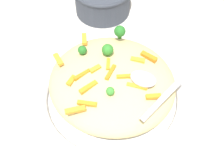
{
  "coord_description": "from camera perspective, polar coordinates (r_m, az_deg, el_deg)",
  "views": [
    {
      "loc": [
        0.18,
        -0.34,
        0.58
      ],
      "look_at": [
        0.0,
        0.0,
        0.07
      ],
      "focal_mm": 46.24,
      "sensor_mm": 36.0,
      "label": 1
    }
  ],
  "objects": [
    {
      "name": "ground_plane",
      "position": [
        0.7,
        0.0,
        -3.44
      ],
      "size": [
        2.4,
        2.4,
        0.0
      ],
      "primitive_type": "plane",
      "color": "beige"
    },
    {
      "name": "serving_bowl",
      "position": [
        0.68,
        0.0,
        -2.43
      ],
      "size": [
        0.34,
        0.34,
        0.04
      ],
      "color": "silver",
      "rests_on": "ground_plane"
    },
    {
      "name": "pasta_mound",
      "position": [
        0.64,
        0.0,
        0.31
      ],
      "size": [
        0.28,
        0.27,
        0.08
      ],
      "primitive_type": "ellipsoid",
      "color": "#D1BA7A",
      "rests_on": "serving_bowl"
    },
    {
      "name": "carrot_piece_0",
      "position": [
        0.58,
        8.19,
        -2.44
      ],
      "size": [
        0.03,
        0.02,
        0.01
      ],
      "primitive_type": "cube",
      "rotation": [
        0.0,
        0.0,
        0.58
      ],
      "color": "orange",
      "rests_on": "pasta_mound"
    },
    {
      "name": "carrot_piece_1",
      "position": [
        0.6,
        0.08,
        2.16
      ],
      "size": [
        0.01,
        0.04,
        0.01
      ],
      "primitive_type": "cube",
      "rotation": [
        0.0,
        0.0,
        4.78
      ],
      "color": "orange",
      "rests_on": "pasta_mound"
    },
    {
      "name": "carrot_piece_2",
      "position": [
        0.64,
        7.31,
        5.41
      ],
      "size": [
        0.04,
        0.02,
        0.01
      ],
      "primitive_type": "cube",
      "rotation": [
        0.0,
        0.0,
        6.13
      ],
      "color": "orange",
      "rests_on": "pasta_mound"
    },
    {
      "name": "carrot_piece_3",
      "position": [
        0.58,
        -4.69,
        -0.65
      ],
      "size": [
        0.03,
        0.04,
        0.01
      ],
      "primitive_type": "cube",
      "rotation": [
        0.0,
        0.0,
        1.16
      ],
      "color": "orange",
      "rests_on": "pasta_mound"
    },
    {
      "name": "carrot_piece_4",
      "position": [
        0.68,
        -5.51,
        8.87
      ],
      "size": [
        0.03,
        0.03,
        0.01
      ],
      "primitive_type": "cube",
      "rotation": [
        0.0,
        0.0,
        5.29
      ],
      "color": "orange",
      "rests_on": "pasta_mound"
    },
    {
      "name": "carrot_piece_5",
      "position": [
        0.57,
        -4.96,
        -3.85
      ],
      "size": [
        0.04,
        0.02,
        0.01
      ],
      "primitive_type": "cube",
      "rotation": [
        0.0,
        0.0,
        3.47
      ],
      "color": "orange",
      "rests_on": "pasta_mound"
    },
    {
      "name": "carrot_piece_6",
      "position": [
        0.61,
        -5.88,
        1.83
      ],
      "size": [
        0.02,
        0.04,
        0.01
      ],
      "primitive_type": "cube",
      "rotation": [
        0.0,
        0.0,
        1.14
      ],
      "color": "orange",
      "rests_on": "pasta_mound"
    },
    {
      "name": "carrot_piece_7",
      "position": [
        0.61,
        -3.32,
        3.0
      ],
      "size": [
        0.02,
        0.03,
        0.01
      ],
      "primitive_type": "cube",
      "rotation": [
        0.0,
        0.0,
        1.12
      ],
      "color": "orange",
      "rests_on": "pasta_mound"
    },
    {
      "name": "carrot_piece_8",
      "position": [
        0.59,
        4.95,
        -0.46
      ],
      "size": [
        0.04,
        0.02,
        0.01
      ],
      "primitive_type": "cube",
      "rotation": [
        0.0,
        0.0,
        0.27
      ],
      "color": "orange",
      "rests_on": "pasta_mound"
    },
    {
      "name": "carrot_piece_9",
      "position": [
        0.6,
        -8.03,
        0.71
      ],
      "size": [
        0.01,
        0.03,
        0.01
      ],
      "primitive_type": "cube",
      "rotation": [
        0.0,
        0.0,
        1.57
      ],
      "color": "orange",
      "rests_on": "pasta_mound"
    },
    {
      "name": "carrot_piece_10",
      "position": [
        0.63,
        5.11,
        4.78
      ],
      "size": [
        0.03,
        0.02,
        0.01
      ],
      "primitive_type": "cube",
      "rotation": [
        0.0,
        0.0,
        0.26
      ],
      "color": "orange",
      "rests_on": "pasta_mound"
    },
    {
      "name": "carrot_piece_11",
      "position": [
        0.64,
        -10.6,
        4.82
      ],
      "size": [
        0.03,
        0.03,
        0.01
      ],
      "primitive_type": "cube",
      "rotation": [
        0.0,
        0.0,
        5.69
      ],
      "color": "orange",
      "rests_on": "pasta_mound"
    },
    {
      "name": "carrot_piece_12",
      "position": [
        0.59,
        2.8,
        1.26
      ],
      "size": [
        0.04,
        0.03,
        0.01
      ],
      "primitive_type": "cube",
      "rotation": [
        0.0,
        0.0,
        0.56
      ],
      "color": "orange",
      "rests_on": "pasta_mound"
    },
    {
      "name": "carrot_piece_13",
      "position": [
        0.56,
        -7.29,
        -5.1
      ],
      "size": [
        0.04,
        0.03,
        0.01
      ],
      "primitive_type": "cube",
      "rotation": [
        0.0,
        0.0,
        3.87
      ],
      "color": "orange",
      "rests_on": "pasta_mound"
    },
    {
      "name": "carrot_piece_14",
      "position": [
        0.62,
        -0.77,
        3.9
      ],
      "size": [
        0.02,
        0.03,
        0.01
      ],
      "primitive_type": "cube",
      "rotation": [
        0.0,
        0.0,
        2.01
      ],
      "color": "orange",
      "rests_on": "pasta_mound"
    },
    {
      "name": "broccoli_floret_0",
      "position": [
        0.63,
        -0.87,
        6.75
      ],
      "size": [
        0.03,
        0.03,
        0.03
      ],
      "color": "#296820",
      "rests_on": "pasta_mound"
    },
    {
      "name": "broccoli_floret_1",
      "position": [
        0.56,
        -0.36,
        -1.44
      ],
      "size": [
        0.02,
        0.02,
        0.02
      ],
      "color": "#377928",
      "rests_on": "pasta_mound"
    },
    {
      "name": "broccoli_floret_2",
      "position": [
        0.67,
        1.55,
        10.33
      ],
      "size": [
        0.03,
        0.03,
        0.03
      ],
      "color": "#205B1C",
      "rests_on": "pasta_mound"
    },
    {
      "name": "broccoli_floret_3",
      "position": [
        0.64,
        -5.89,
        6.67
      ],
      "size": [
        0.02,
        0.02,
        0.02
      ],
      "color": "#205B1C",
      "rests_on": "pasta_mound"
    },
    {
      "name": "serving_spoon",
      "position": [
        0.57,
        7.98,
        0.31
      ],
      "size": [
        0.12,
        0.14,
        0.08
      ],
      "color": "#B7B7BC",
      "rests_on": "pasta_mound"
    }
  ]
}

